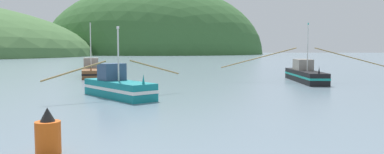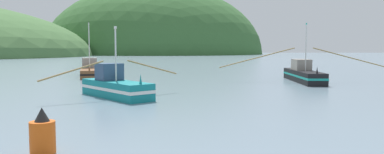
{
  "view_description": "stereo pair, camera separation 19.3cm",
  "coord_description": "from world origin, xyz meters",
  "px_view_note": "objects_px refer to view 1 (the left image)",
  "views": [
    {
      "loc": [
        -4.54,
        -3.5,
        3.72
      ],
      "look_at": [
        -4.49,
        26.37,
        1.4
      ],
      "focal_mm": 34.82,
      "sensor_mm": 36.0,
      "label": 1
    },
    {
      "loc": [
        -4.35,
        -3.5,
        3.72
      ],
      "look_at": [
        -4.49,
        26.37,
        1.4
      ],
      "focal_mm": 34.82,
      "sensor_mm": 36.0,
      "label": 2
    }
  ],
  "objects_px": {
    "channel_buoy": "(47,134)",
    "fishing_boat_teal": "(117,87)",
    "fishing_boat_black": "(304,74)",
    "fishing_boat_brown": "(90,71)"
  },
  "relations": [
    {
      "from": "fishing_boat_black",
      "to": "channel_buoy",
      "type": "relative_size",
      "value": 11.33
    },
    {
      "from": "channel_buoy",
      "to": "fishing_boat_teal",
      "type": "bearing_deg",
      "value": 92.05
    },
    {
      "from": "fishing_boat_brown",
      "to": "channel_buoy",
      "type": "distance_m",
      "value": 36.94
    },
    {
      "from": "fishing_boat_black",
      "to": "fishing_boat_brown",
      "type": "bearing_deg",
      "value": -104.32
    },
    {
      "from": "fishing_boat_black",
      "to": "channel_buoy",
      "type": "height_order",
      "value": "fishing_boat_black"
    },
    {
      "from": "fishing_boat_teal",
      "to": "fishing_boat_brown",
      "type": "height_order",
      "value": "fishing_boat_brown"
    },
    {
      "from": "fishing_boat_teal",
      "to": "fishing_boat_brown",
      "type": "relative_size",
      "value": 0.81
    },
    {
      "from": "fishing_boat_teal",
      "to": "channel_buoy",
      "type": "bearing_deg",
      "value": -38.33
    },
    {
      "from": "fishing_boat_black",
      "to": "fishing_boat_teal",
      "type": "relative_size",
      "value": 2.11
    },
    {
      "from": "channel_buoy",
      "to": "fishing_boat_black",
      "type": "bearing_deg",
      "value": 58.13
    }
  ]
}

